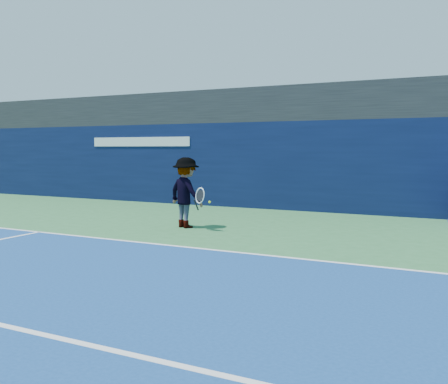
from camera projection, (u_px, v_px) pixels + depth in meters
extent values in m
plane|color=#316E3C|center=(126.00, 287.00, 7.54)|extent=(80.00, 80.00, 0.00)
cube|color=white|center=(217.00, 250.00, 10.22)|extent=(24.00, 0.10, 0.01)
cube|color=white|center=(18.00, 329.00, 5.76)|extent=(24.00, 0.10, 0.01)
cube|color=black|center=(328.00, 105.00, 17.47)|extent=(36.00, 3.00, 1.20)
cube|color=#091335|center=(319.00, 166.00, 16.77)|extent=(36.00, 1.00, 3.00)
cube|color=white|center=(140.00, 142.00, 19.36)|extent=(4.50, 0.04, 0.35)
imported|color=silver|center=(186.00, 193.00, 13.16)|extent=(1.37, 1.07, 1.86)
cylinder|color=black|center=(196.00, 205.00, 12.76)|extent=(0.09, 0.16, 0.29)
torus|color=white|center=(200.00, 196.00, 12.63)|extent=(0.34, 0.19, 0.33)
cylinder|color=black|center=(200.00, 196.00, 12.63)|extent=(0.29, 0.15, 0.28)
sphere|color=#AFD217|center=(210.00, 202.00, 12.52)|extent=(0.06, 0.06, 0.06)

